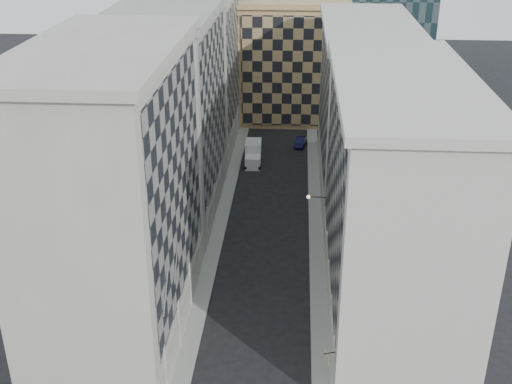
% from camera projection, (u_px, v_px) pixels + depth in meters
% --- Properties ---
extents(sidewalk_west, '(1.50, 100.00, 0.15)m').
position_uv_depth(sidewalk_west, '(221.00, 221.00, 71.25)').
color(sidewalk_west, gray).
rests_on(sidewalk_west, ground).
extents(sidewalk_east, '(1.50, 100.00, 0.15)m').
position_uv_depth(sidewalk_east, '(316.00, 224.00, 70.62)').
color(sidewalk_east, gray).
rests_on(sidewalk_east, ground).
extents(bldg_left_a, '(10.80, 22.80, 23.70)m').
position_uv_depth(bldg_left_a, '(116.00, 198.00, 49.44)').
color(bldg_left_a, '#A7A196').
rests_on(bldg_left_a, ground).
extents(bldg_left_b, '(10.80, 22.80, 22.70)m').
position_uv_depth(bldg_left_b, '(170.00, 115.00, 69.52)').
color(bldg_left_b, gray).
rests_on(bldg_left_b, ground).
extents(bldg_left_c, '(10.80, 22.80, 21.70)m').
position_uv_depth(bldg_left_c, '(200.00, 69.00, 89.61)').
color(bldg_left_c, '#A7A196').
rests_on(bldg_left_c, ground).
extents(bldg_right_a, '(10.80, 26.80, 20.70)m').
position_uv_depth(bldg_right_a, '(393.00, 201.00, 52.38)').
color(bldg_right_a, beige).
rests_on(bldg_right_a, ground).
extents(bldg_right_b, '(10.80, 28.80, 19.70)m').
position_uv_depth(bldg_right_b, '(364.00, 107.00, 76.97)').
color(bldg_right_b, beige).
rests_on(bldg_right_b, ground).
extents(tan_block, '(16.80, 14.80, 18.80)m').
position_uv_depth(tan_block, '(293.00, 58.00, 101.08)').
color(tan_block, tan).
rests_on(tan_block, ground).
extents(flagpoles_left, '(0.10, 6.33, 2.33)m').
position_uv_depth(flagpoles_left, '(171.00, 278.00, 46.25)').
color(flagpoles_left, gray).
rests_on(flagpoles_left, ground).
extents(bracket_lamp, '(1.98, 0.36, 0.36)m').
position_uv_depth(bracket_lamp, '(310.00, 197.00, 62.65)').
color(bracket_lamp, black).
rests_on(bracket_lamp, ground).
extents(box_truck, '(2.28, 5.26, 2.85)m').
position_uv_depth(box_truck, '(253.00, 154.00, 86.14)').
color(box_truck, silver).
rests_on(box_truck, ground).
extents(dark_car, '(1.80, 3.90, 1.24)m').
position_uv_depth(dark_car, '(300.00, 142.00, 92.23)').
color(dark_car, '#0E0F34').
rests_on(dark_car, ground).
extents(shop_sign, '(0.89, 0.78, 0.88)m').
position_uv_depth(shop_sign, '(327.00, 358.00, 44.63)').
color(shop_sign, black).
rests_on(shop_sign, ground).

